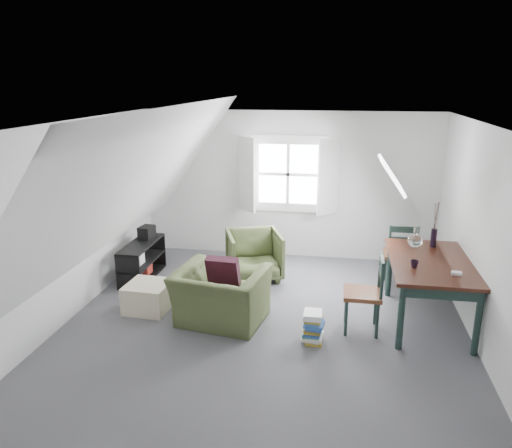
% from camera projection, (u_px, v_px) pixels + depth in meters
% --- Properties ---
extents(floor, '(5.50, 5.50, 0.00)m').
position_uv_depth(floor, '(263.00, 328.00, 6.22)').
color(floor, '#4B4B50').
rests_on(floor, ground).
extents(ceiling, '(5.50, 5.50, 0.00)m').
position_uv_depth(ceiling, '(264.00, 125.00, 5.53)').
color(ceiling, white).
rests_on(ceiling, wall_back).
extents(wall_back, '(5.00, 0.00, 5.00)m').
position_uv_depth(wall_back, '(288.00, 185.00, 8.48)').
color(wall_back, silver).
rests_on(wall_back, ground).
extents(wall_front, '(5.00, 0.00, 5.00)m').
position_uv_depth(wall_front, '(199.00, 354.00, 3.27)').
color(wall_front, silver).
rests_on(wall_front, ground).
extents(wall_left, '(0.00, 5.50, 5.50)m').
position_uv_depth(wall_left, '(67.00, 223.00, 6.28)').
color(wall_left, silver).
rests_on(wall_left, ground).
extents(wall_right, '(0.00, 5.50, 5.50)m').
position_uv_depth(wall_right, '(488.00, 244.00, 5.47)').
color(wall_right, silver).
rests_on(wall_right, ground).
extents(slope_left, '(3.19, 5.50, 4.48)m').
position_uv_depth(slope_left, '(136.00, 184.00, 5.98)').
color(slope_left, white).
rests_on(slope_left, wall_left).
extents(slope_right, '(3.19, 5.50, 4.48)m').
position_uv_depth(slope_right, '(403.00, 194.00, 5.48)').
color(slope_right, white).
rests_on(slope_right, wall_right).
extents(dormer_window, '(1.71, 0.35, 1.30)m').
position_uv_depth(dormer_window, '(288.00, 175.00, 8.35)').
color(dormer_window, white).
rests_on(dormer_window, wall_back).
extents(skylight, '(0.35, 0.75, 0.47)m').
position_uv_depth(skylight, '(392.00, 175.00, 6.72)').
color(skylight, white).
rests_on(skylight, slope_right).
extents(armchair_near, '(1.23, 1.11, 0.71)m').
position_uv_depth(armchair_near, '(221.00, 322.00, 6.38)').
color(armchair_near, '#404B28').
rests_on(armchair_near, floor).
extents(armchair_far, '(1.03, 1.04, 0.74)m').
position_uv_depth(armchair_far, '(254.00, 277.00, 7.81)').
color(armchair_far, '#404B28').
rests_on(armchair_far, floor).
extents(throw_pillow, '(0.43, 0.27, 0.43)m').
position_uv_depth(throw_pillow, '(223.00, 272.00, 6.35)').
color(throw_pillow, '#360E1E').
rests_on(throw_pillow, armchair_near).
extents(ottoman, '(0.59, 0.59, 0.37)m').
position_uv_depth(ottoman, '(149.00, 297.00, 6.68)').
color(ottoman, beige).
rests_on(ottoman, floor).
extents(dining_table, '(1.00, 1.67, 0.84)m').
position_uv_depth(dining_table, '(431.00, 269.00, 6.19)').
color(dining_table, black).
rests_on(dining_table, floor).
extents(demijohn, '(0.20, 0.20, 0.28)m').
position_uv_depth(demijohn, '(415.00, 240.00, 6.58)').
color(demijohn, silver).
rests_on(demijohn, dining_table).
extents(vase_twigs, '(0.08, 0.09, 0.61)m').
position_uv_depth(vase_twigs, '(434.00, 237.00, 6.63)').
color(vase_twigs, black).
rests_on(vase_twigs, dining_table).
extents(cup, '(0.13, 0.13, 0.09)m').
position_uv_depth(cup, '(414.00, 268.00, 5.92)').
color(cup, black).
rests_on(cup, dining_table).
extents(paper_box, '(0.12, 0.08, 0.04)m').
position_uv_depth(paper_box, '(457.00, 273.00, 5.70)').
color(paper_box, white).
rests_on(paper_box, dining_table).
extents(dining_chair_far, '(0.47, 0.47, 1.00)m').
position_uv_depth(dining_chair_far, '(401.00, 254.00, 7.32)').
color(dining_chair_far, brown).
rests_on(dining_chair_far, floor).
extents(dining_chair_near, '(0.45, 0.45, 0.96)m').
position_uv_depth(dining_chair_near, '(366.00, 293.00, 6.04)').
color(dining_chair_near, brown).
rests_on(dining_chair_near, floor).
extents(media_shelf, '(0.37, 1.10, 0.57)m').
position_uv_depth(media_shelf, '(141.00, 263.00, 7.71)').
color(media_shelf, black).
rests_on(media_shelf, floor).
extents(electronics_box, '(0.22, 0.29, 0.21)m').
position_uv_depth(electronics_box, '(147.00, 233.00, 7.87)').
color(electronics_box, black).
rests_on(electronics_box, media_shelf).
extents(magazine_stack, '(0.27, 0.33, 0.37)m').
position_uv_depth(magazine_stack, '(313.00, 327.00, 5.86)').
color(magazine_stack, '#B29933').
rests_on(magazine_stack, floor).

